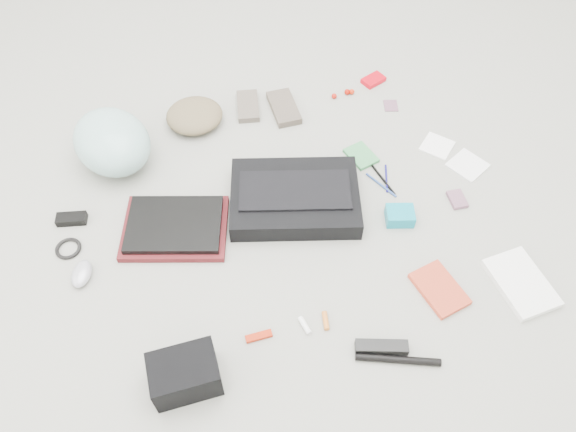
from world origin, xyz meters
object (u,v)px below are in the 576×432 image
object	(u,v)px
laptop	(174,224)
camera_bag	(185,374)
messenger_bag	(295,198)
bike_helmet	(112,142)
accordion_wallet	(400,216)
book_red	(439,289)

from	to	relation	value
laptop	camera_bag	world-z (taller)	camera_bag
messenger_bag	laptop	size ratio (longest dim) A/B	1.41
camera_bag	bike_helmet	bearing A→B (deg)	96.14
messenger_bag	accordion_wallet	xyz separation A→B (m)	(0.32, -0.19, -0.01)
camera_bag	accordion_wallet	distance (m)	0.90
messenger_bag	accordion_wallet	distance (m)	0.37
messenger_bag	book_red	bearing A→B (deg)	-38.59
laptop	camera_bag	size ratio (longest dim) A/B	1.69
bike_helmet	book_red	world-z (taller)	bike_helmet
laptop	camera_bag	xyz separation A→B (m)	(-0.10, -0.54, 0.03)
messenger_bag	camera_bag	distance (m)	0.73
camera_bag	book_red	world-z (taller)	camera_bag
book_red	accordion_wallet	world-z (taller)	accordion_wallet
book_red	accordion_wallet	distance (m)	0.30
laptop	accordion_wallet	xyz separation A→B (m)	(0.75, -0.23, -0.01)
bike_helmet	book_red	xyz separation A→B (m)	(0.87, -0.93, -0.09)
camera_bag	accordion_wallet	world-z (taller)	camera_bag
messenger_bag	laptop	bearing A→B (deg)	-166.04
book_red	laptop	bearing A→B (deg)	136.55
messenger_bag	book_red	xyz separation A→B (m)	(0.31, -0.49, -0.03)
bike_helmet	accordion_wallet	size ratio (longest dim) A/B	3.43
camera_bag	book_red	xyz separation A→B (m)	(0.83, 0.01, -0.05)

